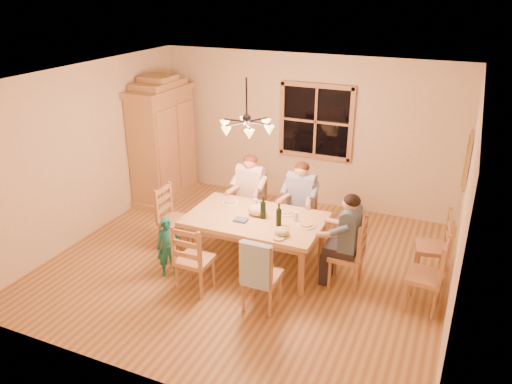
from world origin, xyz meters
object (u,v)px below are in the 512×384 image
at_px(adult_plaid_man, 301,193).
at_px(wine_bottle_b, 279,215).
at_px(chandelier, 247,126).
at_px(wine_bottle_a, 263,207).
at_px(child, 168,247).
at_px(adult_woman, 250,185).
at_px(chair_far_left, 250,215).
at_px(armoire, 163,144).
at_px(dining_table, 255,224).
at_px(chair_near_left, 195,270).
at_px(chair_end_right, 346,265).
at_px(adult_slate_man, 349,229).
at_px(chair_end_left, 176,229).
at_px(chair_spare_back, 430,257).
at_px(chair_far_right, 300,225).
at_px(chair_near_right, 262,286).
at_px(chair_spare_front, 423,287).

height_order(adult_plaid_man, wine_bottle_b, adult_plaid_man).
xyz_separation_m(chandelier, adult_plaid_man, (0.47, 0.93, -1.24)).
xyz_separation_m(wine_bottle_a, child, (-1.10, -0.75, -0.49)).
height_order(adult_woman, child, adult_woman).
bearing_deg(chair_far_left, armoire, -18.76).
relative_size(dining_table, chair_far_left, 1.93).
bearing_deg(child, wine_bottle_b, -8.49).
height_order(wine_bottle_a, wine_bottle_b, same).
relative_size(chandelier, chair_near_left, 0.78).
xyz_separation_m(chair_end_right, child, (-2.31, -0.74, 0.13)).
bearing_deg(adult_slate_man, chair_end_right, -88.60).
relative_size(dining_table, chair_end_left, 1.93).
bearing_deg(chair_end_right, chair_spare_back, -56.92).
distance_m(chair_far_right, adult_slate_man, 1.42).
bearing_deg(chair_near_right, chair_far_right, 93.37).
xyz_separation_m(dining_table, chair_near_left, (-0.47, -0.90, -0.36)).
bearing_deg(chair_near_right, dining_table, 117.90).
xyz_separation_m(chair_near_right, wine_bottle_b, (-0.09, 0.79, 0.62)).
xyz_separation_m(chair_far_right, chair_spare_front, (1.98, -1.02, 0.00)).
relative_size(chair_near_right, adult_woman, 1.13).
bearing_deg(chair_spare_back, chair_end_right, 113.98).
bearing_deg(child, chair_far_left, 40.02).
bearing_deg(adult_woman, dining_table, 117.90).
xyz_separation_m(chandelier, chair_near_right, (0.59, -0.87, -1.77)).
xyz_separation_m(dining_table, adult_plaid_man, (0.36, 0.90, 0.18)).
bearing_deg(adult_slate_man, chair_end_left, 90.00).
height_order(chandelier, chair_far_right, chandelier).
bearing_deg(chair_end_left, dining_table, 90.00).
height_order(adult_slate_man, wine_bottle_a, adult_slate_man).
relative_size(adult_slate_man, chair_spare_back, 0.88).
distance_m(chair_far_left, chair_far_right, 0.85).
bearing_deg(wine_bottle_b, child, -155.75).
distance_m(chandelier, chair_far_right, 2.06).
relative_size(chair_end_right, wine_bottle_a, 3.00).
bearing_deg(armoire, adult_woman, -18.37).
xyz_separation_m(chair_end_left, chair_end_right, (2.65, 0.02, 0.00)).
xyz_separation_m(chair_end_right, chair_spare_back, (1.02, 0.67, 0.00)).
distance_m(chair_far_right, chair_end_right, 1.31).
height_order(armoire, adult_slate_man, armoire).
bearing_deg(chandelier, chair_far_right, 62.92).
relative_size(armoire, adult_woman, 2.63).
distance_m(chandelier, chair_far_left, 2.03).
distance_m(wine_bottle_b, chair_spare_front, 2.04).
relative_size(chair_end_right, adult_plaid_man, 1.13).
relative_size(dining_table, chair_near_right, 1.93).
height_order(armoire, chair_spare_front, armoire).
xyz_separation_m(chair_far_right, chair_near_left, (-0.83, -1.81, 0.00)).
distance_m(dining_table, chair_spare_front, 2.37).
height_order(dining_table, adult_slate_man, adult_slate_man).
bearing_deg(adult_plaid_man, chair_end_left, 27.98).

